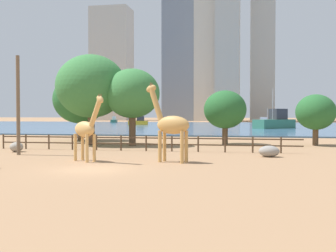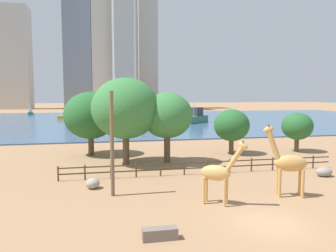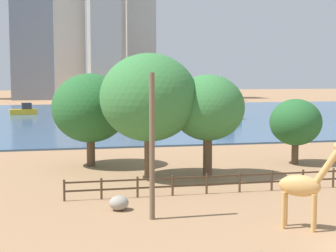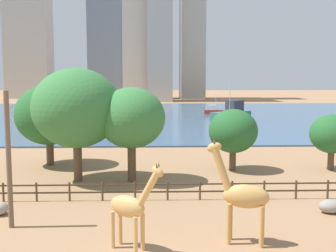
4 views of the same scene
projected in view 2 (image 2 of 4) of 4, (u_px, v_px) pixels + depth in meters
name	position (u px, v px, depth m)	size (l,w,h in m)	color
ground_plane	(133.00, 120.00, 96.67)	(400.00, 400.00, 0.00)	#9E7551
harbor_water	(134.00, 120.00, 93.74)	(180.00, 86.00, 0.20)	#3D6084
giraffe_tall	(218.00, 173.00, 21.73)	(2.92, 2.31, 4.47)	tan
giraffe_companion	(288.00, 163.00, 23.47)	(3.25, 1.54, 5.28)	tan
utility_pole	(112.00, 144.00, 23.44)	(0.28, 0.28, 7.60)	brown
boulder_near_fence	(324.00, 172.00, 29.43)	(1.50, 1.10, 0.83)	gray
boulder_by_pole	(93.00, 183.00, 25.60)	(1.09, 1.09, 0.82)	gray
feeding_trough	(160.00, 234.00, 16.57)	(1.80, 0.60, 0.60)	#72665B
enclosure_fence	(201.00, 166.00, 30.24)	(26.12, 0.14, 1.30)	#4C3826
tree_left_large	(90.00, 115.00, 39.50)	(6.33, 6.33, 7.69)	brown
tree_center_broad	(232.00, 125.00, 40.25)	(4.37, 4.37, 5.55)	brown
tree_right_tall	(297.00, 126.00, 41.90)	(3.90, 3.90, 5.06)	brown
tree_left_small	(126.00, 108.00, 34.01)	(7.06, 7.06, 9.10)	brown
tree_right_small	(167.00, 116.00, 34.72)	(5.40, 5.40, 7.57)	brown
boat_ferry	(195.00, 118.00, 83.18)	(8.61, 8.42, 7.97)	#337259
boat_sailboat	(31.00, 113.00, 118.60)	(2.36, 4.75, 4.09)	#337259
boat_tug	(67.00, 116.00, 96.60)	(5.30, 2.49, 2.24)	gold
boat_barge	(177.00, 116.00, 98.20)	(4.88, 2.30, 4.23)	#B22D28
skyline_tower_needle	(146.00, 43.00, 169.35)	(9.50, 15.65, 67.85)	#B7B2A8
skyline_block_central	(77.00, 12.00, 164.35)	(13.56, 14.36, 97.14)	slate
skyline_tower_glass	(12.00, 58.00, 165.21)	(17.59, 13.09, 51.31)	#B7B2A8
skyline_block_left	(102.00, 41.00, 166.51)	(9.76, 13.66, 69.31)	#B7B2A8
skyline_block_right	(123.00, 39.00, 150.88)	(8.83, 15.34, 65.55)	#B7B2A8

